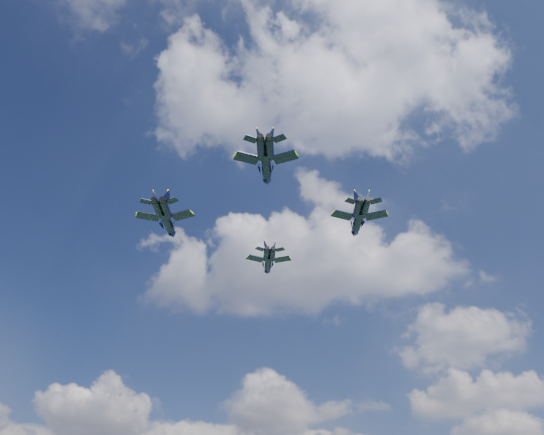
{
  "coord_description": "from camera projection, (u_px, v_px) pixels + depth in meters",
  "views": [
    {
      "loc": [
        16.88,
        -81.6,
        3.54
      ],
      "look_at": [
        -2.36,
        5.21,
        61.91
      ],
      "focal_mm": 35.0,
      "sensor_mm": 36.0,
      "label": 1
    }
  ],
  "objects": [
    {
      "name": "jet_lead",
      "position": [
        268.0,
        263.0,
        124.4
      ],
      "size": [
        10.23,
        13.85,
        3.26
      ],
      "rotation": [
        0.0,
        0.0,
        0.28
      ],
      "color": "black"
    },
    {
      "name": "jet_left",
      "position": [
        168.0,
        222.0,
        106.72
      ],
      "size": [
        11.68,
        15.32,
        3.62
      ],
      "rotation": [
        0.0,
        0.0,
        0.16
      ],
      "color": "black"
    },
    {
      "name": "jet_slot",
      "position": [
        266.0,
        166.0,
        92.9
      ],
      "size": [
        11.13,
        14.7,
        3.47
      ],
      "rotation": [
        0.0,
        0.0,
        0.19
      ],
      "color": "black"
    },
    {
      "name": "jet_right",
      "position": [
        358.0,
        221.0,
        106.69
      ],
      "size": [
        11.17,
        14.91,
        3.51
      ],
      "rotation": [
        0.0,
        0.0,
        0.23
      ],
      "color": "black"
    }
  ]
}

